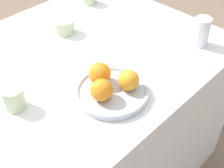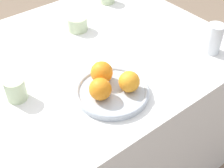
# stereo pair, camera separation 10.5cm
# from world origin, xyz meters

# --- Properties ---
(table) EXTENTS (1.52, 0.94, 0.78)m
(table) POSITION_xyz_m (0.00, 0.00, 0.39)
(table) COLOR white
(table) RESTS_ON ground_plane
(fruit_platter) EXTENTS (0.26, 0.26, 0.03)m
(fruit_platter) POSITION_xyz_m (0.09, -0.26, 0.79)
(fruit_platter) COLOR #B2BCC6
(fruit_platter) RESTS_ON table
(orange_0) EXTENTS (0.07, 0.07, 0.07)m
(orange_0) POSITION_xyz_m (0.14, -0.30, 0.83)
(orange_0) COLOR orange
(orange_0) RESTS_ON fruit_platter
(orange_1) EXTENTS (0.08, 0.08, 0.08)m
(orange_1) POSITION_xyz_m (0.04, -0.27, 0.83)
(orange_1) COLOR orange
(orange_1) RESTS_ON fruit_platter
(orange_2) EXTENTS (0.08, 0.08, 0.08)m
(orange_2) POSITION_xyz_m (0.10, -0.20, 0.84)
(orange_2) COLOR orange
(orange_2) RESTS_ON fruit_platter
(water_glass) EXTENTS (0.07, 0.07, 0.12)m
(water_glass) POSITION_xyz_m (0.58, -0.31, 0.84)
(water_glass) COLOR silver
(water_glass) RESTS_ON table
(cup_0) EXTENTS (0.07, 0.07, 0.08)m
(cup_0) POSITION_xyz_m (-0.17, -0.08, 0.82)
(cup_0) COLOR #B7CC9E
(cup_0) RESTS_ON table
(cup_2) EXTENTS (0.09, 0.09, 0.06)m
(cup_2) POSITION_xyz_m (0.24, 0.17, 0.81)
(cup_2) COLOR #B7CC9E
(cup_2) RESTS_ON table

